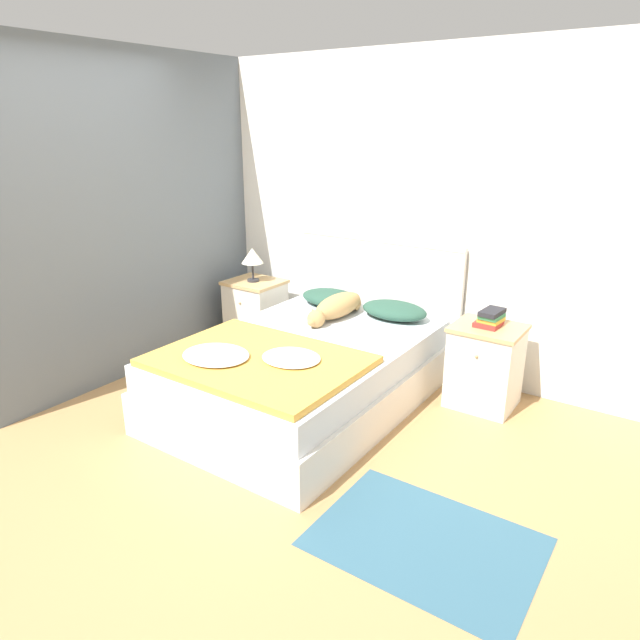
% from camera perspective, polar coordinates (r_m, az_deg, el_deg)
% --- Properties ---
extents(ground_plane, '(16.00, 16.00, 0.00)m').
position_cam_1_polar(ground_plane, '(3.76, -12.54, -13.33)').
color(ground_plane, tan).
extents(wall_back, '(9.00, 0.06, 2.55)m').
position_cam_1_polar(wall_back, '(4.92, 4.85, 10.69)').
color(wall_back, white).
rests_on(wall_back, ground_plane).
extents(wall_side_left, '(0.06, 3.10, 2.55)m').
position_cam_1_polar(wall_side_left, '(4.99, -15.98, 10.15)').
color(wall_side_left, slate).
rests_on(wall_side_left, ground_plane).
extents(bed, '(1.46, 2.09, 0.50)m').
position_cam_1_polar(bed, '(4.21, -1.62, -5.36)').
color(bed, silver).
rests_on(bed, ground_plane).
extents(headboard, '(1.54, 0.06, 1.09)m').
position_cam_1_polar(headboard, '(4.95, 5.64, 2.29)').
color(headboard, silver).
rests_on(headboard, ground_plane).
extents(nightstand_left, '(0.49, 0.44, 0.62)m').
position_cam_1_polar(nightstand_left, '(5.37, -6.44, 0.75)').
color(nightstand_left, silver).
rests_on(nightstand_left, ground_plane).
extents(nightstand_right, '(0.49, 0.44, 0.62)m').
position_cam_1_polar(nightstand_right, '(4.35, 16.15, -4.43)').
color(nightstand_right, silver).
rests_on(nightstand_right, ground_plane).
extents(pillow_left, '(0.54, 0.35, 0.13)m').
position_cam_1_polar(pillow_left, '(4.89, 1.12, 2.23)').
color(pillow_left, '#284C3D').
rests_on(pillow_left, bed).
extents(pillow_right, '(0.54, 0.35, 0.13)m').
position_cam_1_polar(pillow_right, '(4.60, 7.43, 0.97)').
color(pillow_right, '#284C3D').
rests_on(pillow_right, bed).
extents(quilt, '(1.32, 0.98, 0.08)m').
position_cam_1_polar(quilt, '(3.73, -6.43, -3.99)').
color(quilt, gold).
rests_on(quilt, bed).
extents(dog, '(0.23, 0.79, 0.18)m').
position_cam_1_polar(dog, '(4.59, 1.68, 1.32)').
color(dog, tan).
rests_on(dog, bed).
extents(book_stack, '(0.18, 0.23, 0.12)m').
position_cam_1_polar(book_stack, '(4.24, 16.69, 0.17)').
color(book_stack, '#AD2D28').
rests_on(book_stack, nightstand_right).
extents(table_lamp, '(0.20, 0.20, 0.31)m').
position_cam_1_polar(table_lamp, '(5.21, -6.78, 6.29)').
color(table_lamp, '#2D2D33').
rests_on(table_lamp, nightstand_left).
extents(rug, '(1.09, 0.79, 0.00)m').
position_cam_1_polar(rug, '(3.11, 10.49, -20.96)').
color(rug, '#335B70').
rests_on(rug, ground_plane).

